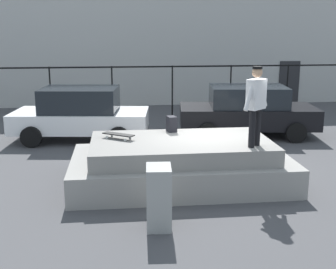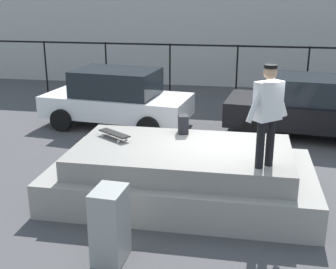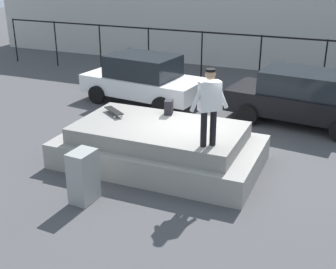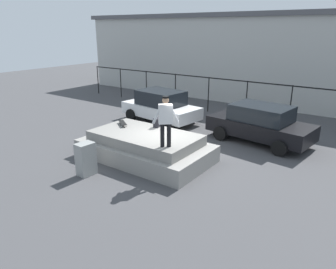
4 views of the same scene
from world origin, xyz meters
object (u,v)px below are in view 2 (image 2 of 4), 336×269
utility_box (110,225)px  skateboard (114,134)px  car_white_sedan_near (117,97)px  skateboarder (268,109)px  car_black_sedan_mid (310,106)px  backpack (183,124)px

utility_box → skateboard: bearing=109.0°
car_white_sedan_near → utility_box: car_white_sedan_near is taller
skateboarder → car_black_sedan_mid: skateboarder is taller
car_black_sedan_mid → skateboard: bearing=-136.0°
skateboard → backpack: bearing=24.6°
car_white_sedan_near → utility_box: (1.89, -6.77, -0.28)m
skateboard → utility_box: 2.73m
skateboarder → backpack: bearing=135.3°
skateboard → backpack: backpack is taller
skateboarder → utility_box: 3.09m
backpack → utility_box: bearing=-24.1°
car_white_sedan_near → skateboarder: bearing=-51.6°
skateboard → utility_box: (0.69, -2.58, -0.56)m
skateboard → car_white_sedan_near: (-1.19, 4.19, -0.27)m
backpack → skateboard: bearing=-78.5°
utility_box → backpack: bearing=83.0°
skateboarder → car_black_sedan_mid: size_ratio=0.37×
car_black_sedan_mid → utility_box: size_ratio=4.08×
car_white_sedan_near → utility_box: 7.03m
car_black_sedan_mid → utility_box: car_black_sedan_mid is taller
skateboard → car_white_sedan_near: car_white_sedan_near is taller
car_white_sedan_near → backpack: bearing=-55.1°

